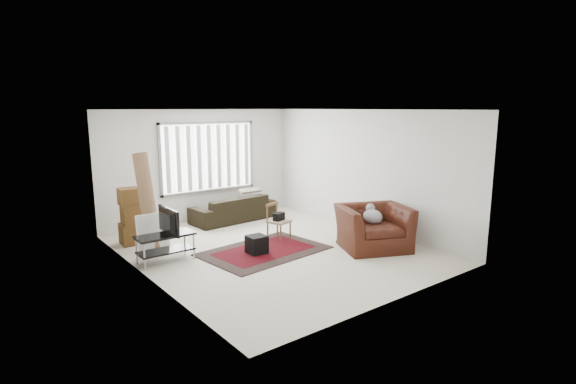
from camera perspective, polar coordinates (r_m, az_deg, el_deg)
name	(u,v)px	position (r m, az deg, el deg)	size (l,w,h in m)	color
room	(259,158)	(8.95, -3.69, 4.37)	(6.00, 6.02, 2.71)	beige
persian_rug	(264,251)	(8.77, -3.05, -7.48)	(2.47, 1.78, 0.02)	black
tv_stand	(165,242)	(8.39, -15.31, -6.13)	(1.02, 0.46, 0.51)	black
tv	(164,221)	(8.29, -15.44, -3.62)	(0.83, 0.11, 0.47)	black
subwoofer	(257,244)	(8.59, -4.00, -6.64)	(0.34, 0.34, 0.34)	black
moving_boxes	(132,218)	(9.64, -19.21, -3.15)	(0.49, 0.46, 1.15)	brown
white_flatpack	(153,234)	(8.91, -16.75, -5.08)	(0.61, 0.09, 0.77)	silver
rolled_rug	(147,202)	(8.98, -17.43, -1.26)	(0.28, 0.28, 1.90)	brown
sofa	(233,205)	(11.07, -7.00, -1.59)	(2.09, 0.90, 0.80)	black
side_chair	(278,219)	(9.49, -1.25, -3.47)	(0.50, 0.50, 0.75)	#8B7B5B
armchair	(374,224)	(8.98, 10.82, -4.06)	(1.66, 1.57, 0.97)	#3B160C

